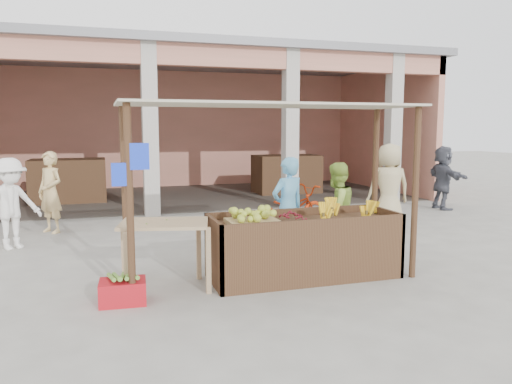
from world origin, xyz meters
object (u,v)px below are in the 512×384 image
object	(u,v)px
side_table	(164,233)
red_crate	(123,292)
vendor_blue	(288,205)
fruit_stall	(304,249)
vendor_green	(336,207)
motorcycle	(289,210)

from	to	relation	value
side_table	red_crate	world-z (taller)	side_table
side_table	vendor_blue	xyz separation A→B (m)	(2.07, 1.00, 0.12)
fruit_stall	side_table	world-z (taller)	side_table
fruit_stall	side_table	distance (m)	1.94
side_table	vendor_green	world-z (taller)	vendor_green
fruit_stall	vendor_green	size ratio (longest dim) A/B	1.62
vendor_green	motorcycle	distance (m)	1.71
side_table	fruit_stall	bearing A→B (deg)	11.87
fruit_stall	motorcycle	distance (m)	2.73
vendor_green	motorcycle	world-z (taller)	vendor_green
red_crate	vendor_green	size ratio (longest dim) A/B	0.34
side_table	vendor_blue	distance (m)	2.30
fruit_stall	vendor_blue	size ratio (longest dim) A/B	1.51
vendor_green	fruit_stall	bearing A→B (deg)	21.52
side_table	vendor_green	size ratio (longest dim) A/B	0.77
fruit_stall	vendor_blue	bearing A→B (deg)	81.29
side_table	red_crate	bearing A→B (deg)	-133.73
red_crate	vendor_blue	world-z (taller)	vendor_blue
vendor_blue	vendor_green	xyz separation A→B (m)	(0.79, -0.11, -0.06)
fruit_stall	motorcycle	size ratio (longest dim) A/B	1.36
vendor_blue	red_crate	bearing A→B (deg)	10.59
red_crate	motorcycle	xyz separation A→B (m)	(3.26, 2.93, 0.36)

